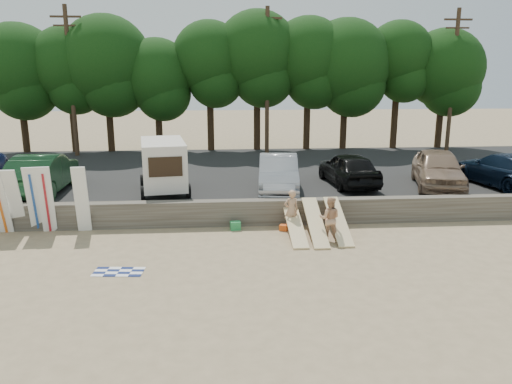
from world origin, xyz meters
TOP-DOWN VIEW (x-y plane):
  - ground at (0.00, 0.00)m, footprint 120.00×120.00m
  - seawall at (0.00, 3.00)m, footprint 44.00×0.50m
  - parking_lot at (0.00, 10.50)m, footprint 44.00×14.50m
  - treeline at (-0.29, 17.60)m, footprint 33.12×5.87m
  - utility_poles at (2.00, 16.00)m, footprint 25.80×0.26m
  - box_trailer at (-3.50, 5.79)m, footprint 2.48×3.81m
  - car_1 at (-8.80, 6.16)m, footprint 1.90×5.26m
  - car_2 at (1.53, 5.71)m, footprint 2.13×4.92m
  - car_3 at (4.92, 6.58)m, footprint 2.25×4.73m
  - car_4 at (8.91, 5.90)m, footprint 3.32×5.40m
  - car_5 at (11.98, 5.78)m, footprint 3.07×5.68m
  - surfboard_upright_4 at (-9.10, 2.43)m, footprint 0.50×0.68m
  - surfboard_upright_5 at (-8.63, 2.57)m, footprint 0.54×0.87m
  - surfboard_upright_6 at (-7.94, 2.57)m, footprint 0.56×0.65m
  - surfboard_upright_7 at (-7.48, 2.53)m, footprint 0.57×0.60m
  - surfboard_upright_8 at (-6.19, 2.46)m, footprint 0.55×0.61m
  - surfboard_low_0 at (1.66, 1.48)m, footprint 0.56×2.93m
  - surfboard_low_1 at (2.37, 1.37)m, footprint 0.56×2.83m
  - surfboard_low_2 at (3.25, 1.48)m, footprint 0.56×2.84m
  - beachgoer_a at (1.61, 2.17)m, footprint 0.64×0.49m
  - beachgoer_b at (2.82, 1.01)m, footprint 0.89×0.77m
  - cooler at (-0.51, 2.40)m, footprint 0.42×0.35m
  - gear_bag at (1.33, 2.16)m, footprint 0.38×0.35m
  - beach_towel at (-4.18, -1.45)m, footprint 1.62×1.62m

SIDE VIEW (x-z plane):
  - ground at x=0.00m, z-range 0.00..0.00m
  - beach_towel at x=-4.18m, z-range 0.01..0.01m
  - gear_bag at x=1.33m, z-range 0.00..0.22m
  - cooler at x=-0.51m, z-range 0.00..0.32m
  - parking_lot at x=0.00m, z-range 0.00..0.70m
  - surfboard_low_0 at x=1.66m, z-range 0.00..0.79m
  - seawall at x=0.00m, z-range 0.00..1.00m
  - surfboard_low_2 at x=3.25m, z-range 0.00..1.10m
  - surfboard_low_1 at x=2.37m, z-range 0.00..1.12m
  - beachgoer_a at x=1.61m, z-range 0.00..1.58m
  - beachgoer_b at x=2.82m, z-range 0.00..1.58m
  - surfboard_upright_5 at x=-8.63m, z-range 0.00..2.50m
  - surfboard_upright_4 at x=-9.10m, z-range 0.00..2.54m
  - surfboard_upright_6 at x=-7.94m, z-range 0.00..2.55m
  - surfboard_upright_8 at x=-6.19m, z-range 0.00..2.56m
  - surfboard_upright_7 at x=-7.48m, z-range 0.00..2.57m
  - car_3 at x=4.92m, z-range 0.70..2.26m
  - car_5 at x=11.98m, z-range 0.70..2.26m
  - car_2 at x=1.53m, z-range 0.70..2.27m
  - car_4 at x=8.91m, z-range 0.70..2.42m
  - car_1 at x=-8.80m, z-range 0.70..2.43m
  - box_trailer at x=-3.50m, z-range 0.84..3.11m
  - utility_poles at x=2.00m, z-range 0.93..9.93m
  - treeline at x=-0.29m, z-range 1.87..10.92m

